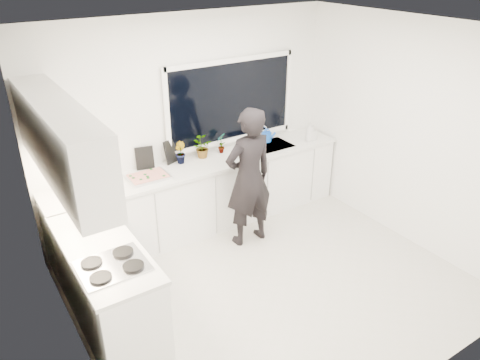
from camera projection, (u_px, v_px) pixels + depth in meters
floor at (270, 284)px, 5.19m from camera, size 4.00×3.50×0.02m
wall_back at (190, 123)px, 5.91m from camera, size 4.00×0.02×2.70m
wall_left at (66, 235)px, 3.60m from camera, size 0.02×3.50×2.70m
wall_right at (408, 134)px, 5.58m from camera, size 0.02×3.50×2.70m
ceiling at (279, 30)px, 3.99m from camera, size 4.00×3.50×0.02m
window at (231, 101)px, 6.09m from camera, size 1.80×0.02×1.00m
base_cabinets_back at (204, 196)px, 6.08m from camera, size 3.92×0.58×0.88m
base_cabinets_left at (108, 288)px, 4.43m from camera, size 0.58×1.60×0.88m
countertop_back at (204, 165)px, 5.87m from camera, size 3.94×0.62×0.04m
countertop_left at (102, 248)px, 4.23m from camera, size 0.62×1.60×0.04m
upper_cabinets at (60, 141)px, 4.01m from camera, size 0.34×2.10×0.70m
sink at (270, 149)px, 6.41m from camera, size 0.58×0.42×0.14m
faucet at (262, 134)px, 6.48m from camera, size 0.03×0.03×0.22m
stovetop at (112, 265)px, 3.94m from camera, size 0.56×0.48×0.03m
person at (249, 178)px, 5.58m from camera, size 0.64×0.42×1.75m
pizza_tray at (148, 177)px, 5.46m from camera, size 0.47×0.36×0.03m
pizza at (148, 176)px, 5.46m from camera, size 0.43×0.31×0.01m
watering_can at (266, 137)px, 6.50m from camera, size 0.17×0.17×0.13m
paper_towel_roll at (69, 182)px, 5.09m from camera, size 0.14×0.14×0.26m
knife_block at (92, 177)px, 5.25m from camera, size 0.15×0.12×0.22m
utensil_crock at (81, 218)px, 4.50m from camera, size 0.13×0.13×0.16m
picture_frame_large at (145, 158)px, 5.65m from camera, size 0.22×0.07×0.28m
picture_frame_small at (172, 151)px, 5.83m from camera, size 0.24×0.12×0.30m
herb_plants at (200, 148)px, 5.95m from camera, size 0.74×0.32×0.27m
soap_bottles at (311, 132)px, 6.50m from camera, size 0.18×0.14×0.27m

